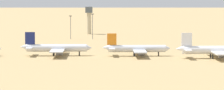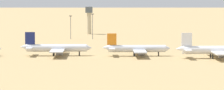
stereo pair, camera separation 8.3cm
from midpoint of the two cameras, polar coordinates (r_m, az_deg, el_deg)
ground at (r=295.48m, az=-1.99°, el=-1.15°), size 4000.00×4000.00×0.00m
parked_jet_navy_3 at (r=299.65m, az=-5.58°, el=-0.30°), size 37.27×31.33×12.31m
parked_jet_orange_4 at (r=297.36m, az=2.39°, el=-0.36°), size 35.46×29.84×11.71m
parked_jet_white_5 at (r=291.94m, az=10.01°, el=-0.48°), size 38.88×32.82×12.84m
control_tower at (r=436.71m, az=-2.28°, el=2.72°), size 5.20×5.20×20.69m
light_pole_west at (r=394.31m, az=-4.11°, el=1.92°), size 1.80×0.50×16.09m
light_pole_east at (r=392.75m, az=-1.94°, el=2.02°), size 1.80×0.50×17.44m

